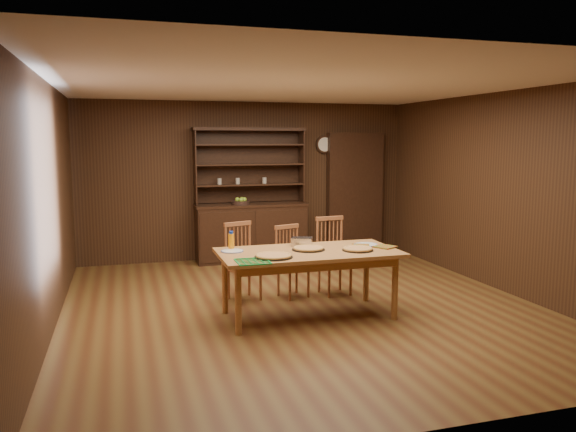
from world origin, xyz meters
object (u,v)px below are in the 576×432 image
object	(u,v)px
dining_table	(309,258)
chair_center	(291,259)
chair_right	(332,253)
china_hutch	(251,224)
chair_left	(242,259)
juice_bottle	(231,241)

from	to	relation	value
dining_table	chair_center	world-z (taller)	chair_center
dining_table	chair_right	xyz separation A→B (m)	(0.62, 0.85, -0.15)
chair_right	china_hutch	bearing A→B (deg)	98.10
china_hutch	dining_table	xyz separation A→B (m)	(-0.05, -3.12, 0.08)
china_hutch	chair_left	size ratio (longest dim) A/B	2.26
chair_left	juice_bottle	bearing A→B (deg)	-128.90
chair_center	juice_bottle	xyz separation A→B (m)	(-0.87, -0.56, 0.37)
china_hutch	dining_table	world-z (taller)	china_hutch
juice_bottle	chair_center	bearing A→B (deg)	33.05
dining_table	chair_right	distance (m)	1.06
chair_center	dining_table	bearing A→B (deg)	-110.49
juice_bottle	dining_table	bearing A→B (deg)	-20.70
china_hutch	juice_bottle	bearing A→B (deg)	-107.07
dining_table	chair_center	xyz separation A→B (m)	(0.05, 0.87, -0.20)
dining_table	chair_right	world-z (taller)	chair_right
chair_left	chair_right	world-z (taller)	chair_right
chair_left	chair_center	world-z (taller)	chair_left
chair_right	juice_bottle	bearing A→B (deg)	-165.02
chair_left	chair_right	bearing A→B (deg)	-20.56
chair_left	chair_center	size ratio (longest dim) A/B	1.06
china_hutch	chair_center	bearing A→B (deg)	-89.92
chair_left	juice_bottle	world-z (taller)	same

